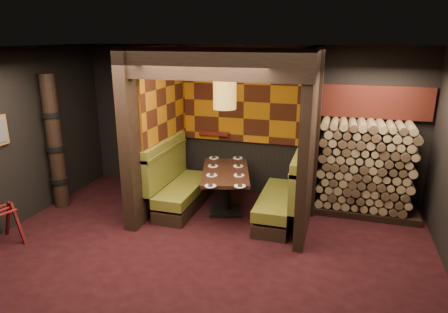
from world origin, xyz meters
The scene contains 20 objects.
floor centered at (0.00, 0.00, -0.01)m, with size 6.50×5.50×0.02m, color black.
ceiling centered at (0.00, 0.00, 2.86)m, with size 6.50×5.50×0.02m, color black.
wall_back centered at (0.00, 2.76, 1.43)m, with size 6.50×0.02×2.85m, color black.
wall_front centered at (0.00, -2.76, 1.43)m, with size 6.50×0.02×2.85m, color black.
partition_left centered at (-1.35, 1.65, 1.43)m, with size 0.20×2.20×2.85m, color black.
partition_right centered at (1.30, 1.70, 1.43)m, with size 0.15×2.10×2.85m, color black.
header_beam centered at (-0.02, 0.70, 2.63)m, with size 2.85×0.18×0.44m, color black.
tapa_back_panel centered at (-0.02, 2.71, 1.82)m, with size 2.40×0.06×1.55m, color #9F5C0A.
tapa_side_panel centered at (-1.23, 1.82, 1.85)m, with size 0.04×1.85×1.45m, color #9F5C0A.
lacquer_shelf centered at (-0.60, 2.65, 1.18)m, with size 0.60×0.12×0.07m, color #561612.
booth_bench_left centered at (-0.96, 1.65, 0.40)m, with size 0.68×1.60×1.14m.
booth_bench_right centered at (0.93, 1.65, 0.40)m, with size 0.68×1.60×1.14m.
dining_table centered at (-0.09, 1.70, 0.53)m, with size 1.16×1.61×0.77m.
place_settings centered at (-0.09, 1.70, 0.78)m, with size 1.03×1.74×0.03m.
pendant_lamp centered at (-0.09, 1.65, 2.08)m, with size 0.38×0.38×1.00m.
luggage_rack centered at (-2.97, -0.36, 0.33)m, with size 0.71×0.59×0.66m.
totem_column centered at (-3.05, 1.10, 1.19)m, with size 0.31×0.31×2.40m.
firewood_stack centered at (2.29, 2.35, 0.82)m, with size 1.73×0.70×1.64m.
mosaic_header centered at (2.29, 2.68, 1.92)m, with size 1.83×0.10×0.56m, color maroon.
bay_front_post centered at (1.39, 1.96, 1.43)m, with size 0.08×0.08×2.85m, color black.
Camera 1 is at (1.75, -4.55, 3.00)m, focal length 32.00 mm.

